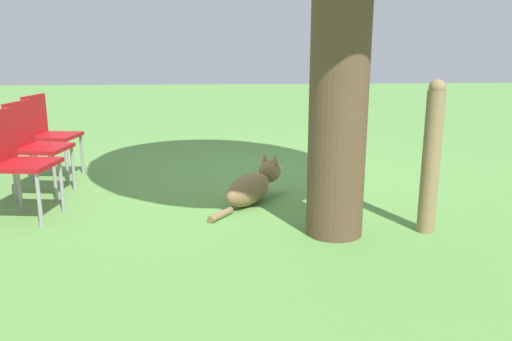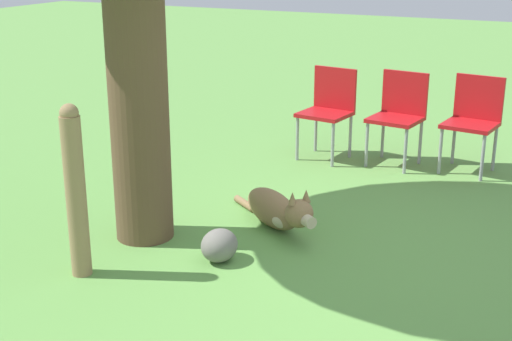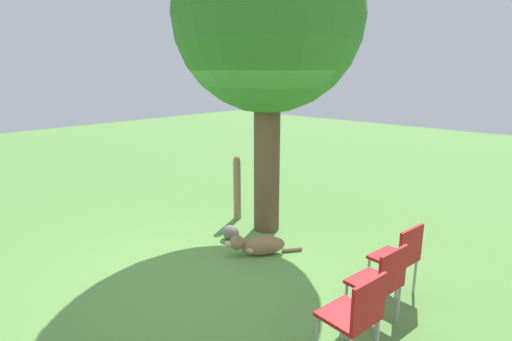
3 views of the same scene
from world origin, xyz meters
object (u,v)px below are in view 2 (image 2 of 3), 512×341
fence_post (76,191)px  red_chair_1 (399,111)px  red_chair_2 (329,106)px  red_chair_0 (473,116)px  dog (278,210)px

fence_post → red_chair_1: fence_post is taller
red_chair_1 → red_chair_2: size_ratio=1.00×
fence_post → red_chair_0: fence_post is taller
fence_post → red_chair_1: 3.38m
fence_post → red_chair_0: 3.74m
fence_post → red_chair_2: fence_post is taller
red_chair_0 → red_chair_2: 1.33m
red_chair_0 → red_chair_1: same height
red_chair_1 → dog: bearing=-2.3°
red_chair_1 → red_chair_2: same height
red_chair_1 → red_chair_2: bearing=-74.4°
dog → red_chair_1: size_ratio=1.09×
dog → red_chair_0: red_chair_0 is taller
red_chair_0 → red_chair_1: (-0.09, 0.66, 0.00)m
dog → red_chair_1: 2.02m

